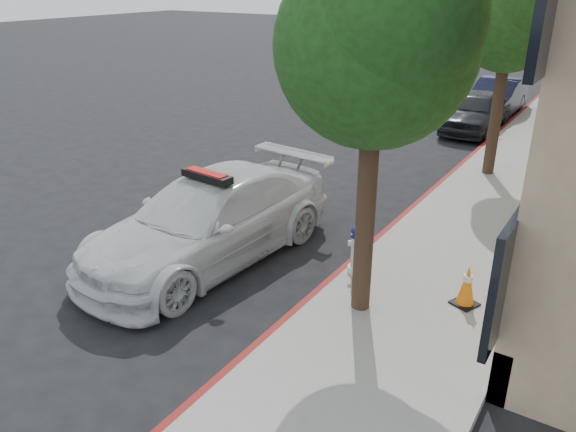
# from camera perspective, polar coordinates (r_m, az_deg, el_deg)

# --- Properties ---
(ground) EXTENTS (120.00, 120.00, 0.00)m
(ground) POSITION_cam_1_polar(r_m,az_deg,el_deg) (12.25, -0.88, -1.54)
(ground) COLOR black
(ground) RESTS_ON ground
(sidewalk) EXTENTS (3.20, 50.00, 0.15)m
(sidewalk) POSITION_cam_1_polar(r_m,az_deg,el_deg) (20.08, 24.34, 6.62)
(sidewalk) COLOR gray
(sidewalk) RESTS_ON ground
(curb_strip) EXTENTS (0.12, 50.00, 0.15)m
(curb_strip) POSITION_cam_1_polar(r_m,az_deg,el_deg) (20.34, 20.09, 7.46)
(curb_strip) COLOR maroon
(curb_strip) RESTS_ON ground
(tree_near) EXTENTS (2.92, 2.82, 5.62)m
(tree_near) POSITION_cam_1_polar(r_m,az_deg,el_deg) (7.98, 9.04, 16.76)
(tree_near) COLOR black
(tree_near) RESTS_ON sidewalk
(tree_mid) EXTENTS (2.77, 2.64, 5.43)m
(tree_mid) POSITION_cam_1_polar(r_m,az_deg,el_deg) (15.62, 21.76, 18.16)
(tree_mid) COLOR black
(tree_mid) RESTS_ON sidewalk
(police_car) EXTENTS (2.84, 5.85, 1.79)m
(police_car) POSITION_cam_1_polar(r_m,az_deg,el_deg) (10.87, -7.97, -0.35)
(police_car) COLOR silver
(police_car) RESTS_ON ground
(parked_car_mid) EXTENTS (1.72, 4.18, 1.42)m
(parked_car_mid) POSITION_cam_1_polar(r_m,az_deg,el_deg) (21.21, 18.63, 10.05)
(parked_car_mid) COLOR black
(parked_car_mid) RESTS_ON ground
(parked_car_far) EXTENTS (1.57, 4.36, 1.43)m
(parked_car_far) POSITION_cam_1_polar(r_m,az_deg,el_deg) (23.82, 20.38, 11.18)
(parked_car_far) COLOR black
(parked_car_far) RESTS_ON ground
(fire_hydrant) EXTENTS (0.39, 0.36, 0.93)m
(fire_hydrant) POSITION_cam_1_polar(r_m,az_deg,el_deg) (10.18, 7.16, -3.40)
(fire_hydrant) COLOR silver
(fire_hydrant) RESTS_ON sidewalk
(traffic_cone) EXTENTS (0.49, 0.49, 0.72)m
(traffic_cone) POSITION_cam_1_polar(r_m,az_deg,el_deg) (9.63, 17.72, -6.72)
(traffic_cone) COLOR black
(traffic_cone) RESTS_ON sidewalk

